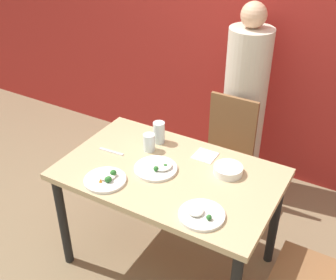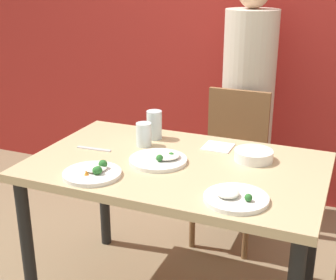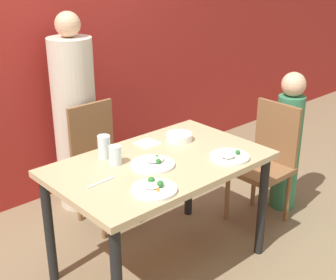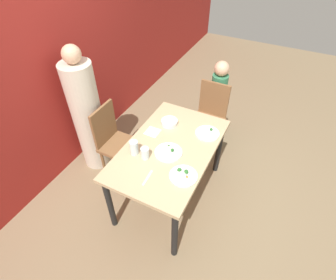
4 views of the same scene
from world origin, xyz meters
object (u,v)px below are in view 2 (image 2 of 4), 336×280
bowl_curry (254,155)px  person_adult (247,112)px  chair_adult_spot (232,162)px  glass_water_tall (154,125)px  plate_rice_adult (235,197)px

bowl_curry → person_adult: bearing=105.2°
chair_adult_spot → glass_water_tall: (-0.30, -0.49, 0.35)m
bowl_curry → glass_water_tall: 0.56m
person_adult → plate_rice_adult: bearing=-78.4°
bowl_curry → plate_rice_adult: bowl_curry is taller
person_adult → glass_water_tall: size_ratio=10.56×
plate_rice_adult → glass_water_tall: bearing=137.5°
plate_rice_adult → glass_water_tall: 0.78m
chair_adult_spot → person_adult: person_adult is taller
bowl_curry → plate_rice_adult: (0.03, -0.43, -0.01)m
bowl_curry → chair_adult_spot: bearing=113.1°
chair_adult_spot → person_adult: bearing=90.0°
person_adult → plate_rice_adult: 1.39m
chair_adult_spot → plate_rice_adult: chair_adult_spot is taller
chair_adult_spot → glass_water_tall: size_ratio=6.21×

